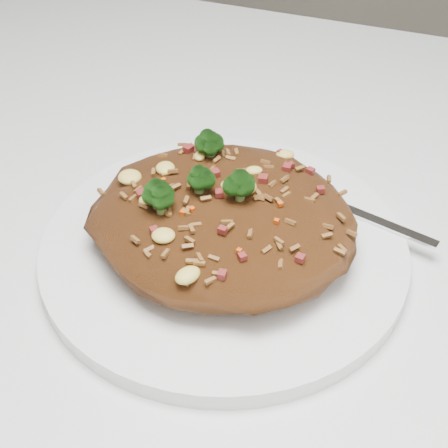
{
  "coord_description": "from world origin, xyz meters",
  "views": [
    {
      "loc": [
        0.14,
        -0.37,
        1.07
      ],
      "look_at": [
        0.02,
        -0.05,
        0.78
      ],
      "focal_mm": 50.0,
      "sensor_mm": 36.0,
      "label": 1
    }
  ],
  "objects_px": {
    "fried_rice": "(223,209)",
    "fork": "(346,209)",
    "dining_table": "(221,284)",
    "plate": "(224,246)"
  },
  "relations": [
    {
      "from": "fried_rice",
      "to": "dining_table",
      "type": "bearing_deg",
      "value": 113.35
    },
    {
      "from": "fried_rice",
      "to": "fork",
      "type": "height_order",
      "value": "fried_rice"
    },
    {
      "from": "plate",
      "to": "dining_table",
      "type": "bearing_deg",
      "value": 114.02
    },
    {
      "from": "plate",
      "to": "fried_rice",
      "type": "relative_size",
      "value": 1.4
    },
    {
      "from": "plate",
      "to": "fork",
      "type": "relative_size",
      "value": 1.67
    },
    {
      "from": "dining_table",
      "to": "fried_rice",
      "type": "bearing_deg",
      "value": -66.65
    },
    {
      "from": "fried_rice",
      "to": "fork",
      "type": "relative_size",
      "value": 1.2
    },
    {
      "from": "fried_rice",
      "to": "fork",
      "type": "distance_m",
      "value": 0.1
    },
    {
      "from": "plate",
      "to": "fork",
      "type": "height_order",
      "value": "fork"
    },
    {
      "from": "dining_table",
      "to": "plate",
      "type": "relative_size",
      "value": 4.47
    }
  ]
}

